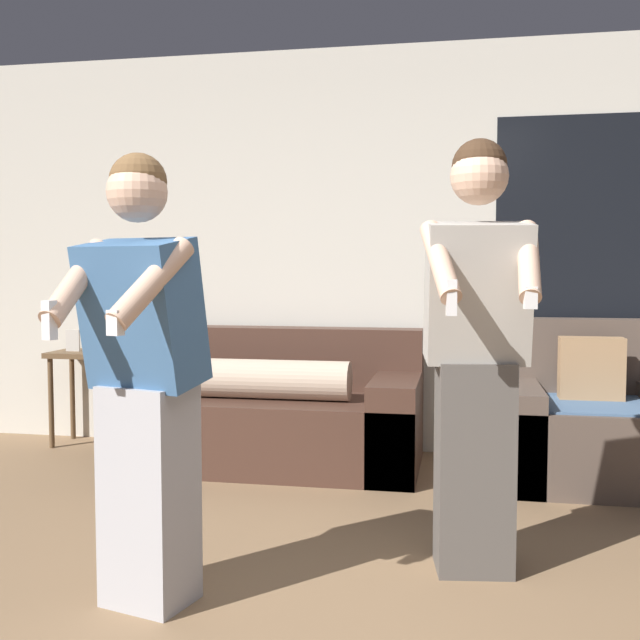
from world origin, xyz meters
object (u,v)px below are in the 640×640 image
Objects in this scene: armchair at (590,426)px; person_right at (476,352)px; couch at (275,415)px; person_left at (144,379)px; side_table at (93,366)px.

person_right is at bearing -114.89° from armchair.
armchair is (1.90, -0.04, 0.01)m from couch.
armchair is 2.79m from person_left.
person_right is (1.21, -1.52, 0.59)m from couch.
couch is at bearing 128.63° from person_right.
couch is 1.05× the size of person_right.
person_right is (1.18, 0.53, 0.06)m from person_left.
couch is at bearing 90.90° from person_left.
side_table is 3.14m from person_right.
person_right is at bearing -51.37° from couch.
armchair is 0.58× the size of person_left.
person_left is (1.39, -2.29, 0.28)m from side_table.
armchair is 0.54× the size of person_right.
side_table is at bearing 169.70° from couch.
person_right is (-0.69, -1.48, 0.58)m from armchair.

